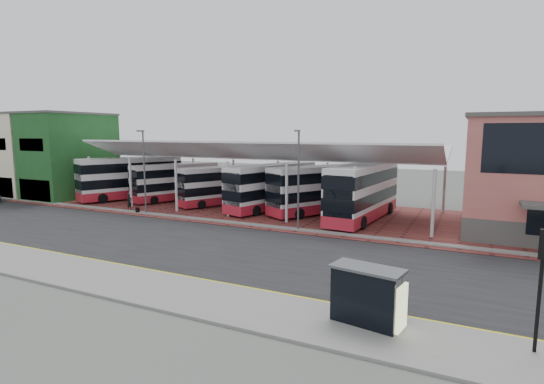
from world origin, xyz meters
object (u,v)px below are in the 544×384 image
(bus_3, at_px, (272,187))
(pedestrian, at_px, (129,202))
(bus_2, at_px, (222,186))
(bus_5, at_px, (363,192))
(bus_1, at_px, (175,182))
(bus_4, at_px, (321,190))
(bus_shelter, at_px, (371,292))
(bus_0, at_px, (131,178))
(traffic_signal_west, at_px, (542,271))

(bus_3, relative_size, pedestrian, 6.90)
(bus_2, xyz_separation_m, pedestrian, (-6.60, -7.06, -1.22))
(bus_2, xyz_separation_m, bus_5, (15.82, -1.37, 0.43))
(bus_1, distance_m, bus_5, 22.32)
(bus_2, xyz_separation_m, bus_4, (11.34, -0.10, 0.24))
(pedestrian, relative_size, bus_shelter, 0.53)
(bus_0, xyz_separation_m, bus_5, (27.77, -0.09, 0.06))
(bus_1, xyz_separation_m, bus_2, (6.44, -0.10, -0.04))
(bus_4, relative_size, bus_shelter, 3.53)
(bus_2, bearing_deg, bus_shelter, -20.23)
(bus_shelter, height_order, traffic_signal_west, traffic_signal_west)
(bus_0, height_order, bus_2, bus_0)
(bus_5, height_order, traffic_signal_west, bus_5)
(bus_0, xyz_separation_m, bus_4, (23.29, 1.18, -0.13))
(bus_shelter, bearing_deg, bus_4, 124.04)
(bus_2, relative_size, bus_5, 0.81)
(bus_0, xyz_separation_m, bus_1, (5.50, 1.39, -0.33))
(bus_2, relative_size, bus_3, 0.87)
(bus_1, distance_m, pedestrian, 7.27)
(bus_3, xyz_separation_m, bus_5, (9.58, -0.92, 0.19))
(traffic_signal_west, bearing_deg, bus_5, 129.68)
(bus_shelter, bearing_deg, bus_2, 143.41)
(bus_5, bearing_deg, bus_2, -179.79)
(bus_shelter, bearing_deg, bus_5, 114.68)
(bus_5, relative_size, bus_shelter, 3.96)
(traffic_signal_west, bearing_deg, bus_0, 163.00)
(bus_5, distance_m, pedestrian, 23.19)
(bus_0, height_order, bus_5, bus_5)
(bus_1, height_order, bus_5, bus_5)
(bus_3, relative_size, bus_4, 1.04)
(pedestrian, distance_m, bus_shelter, 32.02)
(bus_3, bearing_deg, bus_0, -160.96)
(bus_4, bearing_deg, bus_0, -146.88)
(bus_shelter, bearing_deg, bus_0, 157.39)
(bus_3, bearing_deg, bus_2, -167.72)
(bus_1, xyz_separation_m, bus_5, (22.27, -1.47, 0.39))
(bus_1, xyz_separation_m, bus_3, (12.68, -0.55, 0.20))
(bus_1, relative_size, bus_shelter, 3.31)
(bus_1, bearing_deg, bus_3, 20.99)
(pedestrian, bearing_deg, bus_0, 42.12)
(bus_0, relative_size, bus_4, 1.08)
(pedestrian, relative_size, traffic_signal_west, 0.37)
(pedestrian, xyz_separation_m, bus_shelter, (27.99, -15.53, 0.72))
(bus_1, relative_size, bus_3, 0.90)
(bus_1, height_order, pedestrian, bus_1)
(bus_shelter, xyz_separation_m, traffic_signal_west, (5.74, 0.61, 1.50))
(bus_4, height_order, bus_shelter, bus_4)
(bus_2, distance_m, bus_shelter, 31.11)
(bus_3, height_order, bus_4, bus_4)
(bus_0, distance_m, bus_2, 12.02)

